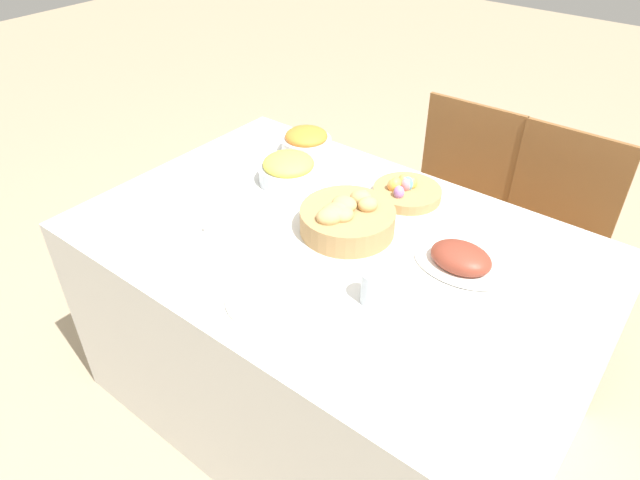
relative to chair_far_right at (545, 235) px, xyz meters
The scene contains 15 objects.
ground_plane 1.05m from the chair_far_right, 115.58° to the right, with size 12.00×12.00×0.00m, color tan.
dining_table 0.94m from the chair_far_right, 115.58° to the right, with size 1.58×1.04×0.76m.
chair_far_right is the anchor object (origin of this frame).
chair_far_center 0.41m from the chair_far_right, behind, with size 0.43×0.43×0.87m.
bread_basket 0.95m from the chair_far_right, 117.27° to the right, with size 0.29×0.29×0.12m.
egg_basket 0.70m from the chair_far_right, 125.53° to the right, with size 0.23×0.23×0.08m.
ham_platter 0.79m from the chair_far_right, 93.62° to the right, with size 0.28×0.19×0.07m.
pineapple_bowl 1.05m from the chair_far_right, 137.95° to the right, with size 0.21×0.21×0.10m.
carrot_bowl 1.01m from the chair_far_right, 151.00° to the right, with size 0.19×0.19×0.10m.
dinner_plate 1.27m from the chair_far_right, 107.73° to the right, with size 0.23×0.23×0.01m.
fork 1.32m from the chair_far_right, 113.69° to the right, with size 0.01×0.17×0.00m.
knife 1.23m from the chair_far_right, 101.35° to the right, with size 0.01×0.17×0.00m.
spoon 1.23m from the chair_far_right, 99.94° to the right, with size 0.01×0.17×0.00m.
drinking_cup 1.07m from the chair_far_right, 99.04° to the right, with size 0.07×0.07×0.10m.
butter_dish 1.27m from the chair_far_right, 123.42° to the right, with size 0.14×0.09×0.03m.
Camera 1 is at (0.83, -1.13, 1.79)m, focal length 32.00 mm.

